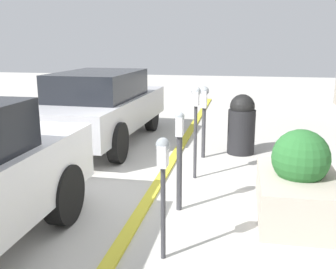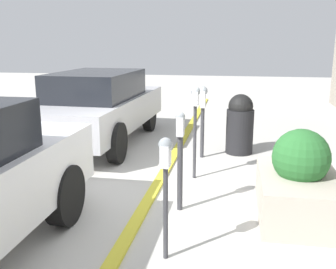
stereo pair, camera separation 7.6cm
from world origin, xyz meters
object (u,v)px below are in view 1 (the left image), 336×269
at_px(parking_meter_second, 179,150).
at_px(parking_meter_nearest, 163,170).
at_px(parked_car_middle, 102,105).
at_px(parking_meter_middle, 196,112).
at_px(planter_box, 298,185).
at_px(parking_meter_fourth, 204,108).
at_px(trash_bin, 242,124).

bearing_deg(parking_meter_second, parking_meter_nearest, -178.50).
bearing_deg(parking_meter_second, parked_car_middle, 35.11).
xyz_separation_m(parking_meter_second, parked_car_middle, (3.17, 2.23, 0.00)).
height_order(parking_meter_second, parking_meter_middle, parking_meter_middle).
xyz_separation_m(planter_box, parked_car_middle, (3.10, 3.74, 0.40)).
bearing_deg(parking_meter_fourth, parking_meter_second, 178.41).
xyz_separation_m(parking_meter_second, trash_bin, (2.91, -0.78, -0.24)).
height_order(parking_meter_second, parked_car_middle, parked_car_middle).
bearing_deg(parking_meter_middle, trash_bin, -23.88).
distance_m(parking_meter_fourth, parked_car_middle, 2.40).
height_order(parking_meter_second, planter_box, parking_meter_second).
bearing_deg(parking_meter_fourth, planter_box, -148.96).
height_order(parking_meter_nearest, parking_meter_fourth, parking_meter_fourth).
distance_m(parking_meter_fourth, trash_bin, 0.91).
xyz_separation_m(parking_meter_nearest, parking_meter_second, (1.22, 0.03, -0.13)).
relative_size(parking_meter_nearest, planter_box, 0.83).
relative_size(parking_meter_nearest, parking_meter_middle, 0.86).
relative_size(planter_box, parked_car_middle, 0.35).
bearing_deg(parked_car_middle, trash_bin, -92.88).
xyz_separation_m(parked_car_middle, trash_bin, (-0.25, -3.00, -0.24)).
height_order(parking_meter_nearest, trash_bin, parking_meter_nearest).
xyz_separation_m(parking_meter_fourth, planter_box, (-2.41, -1.45, -0.54)).
xyz_separation_m(parking_meter_middle, trash_bin, (1.63, -0.72, -0.51)).
distance_m(parking_meter_second, parked_car_middle, 3.87).
distance_m(parking_meter_middle, parking_meter_fourth, 1.20).
distance_m(parking_meter_second, planter_box, 1.57).
bearing_deg(trash_bin, planter_box, -165.41).
height_order(parking_meter_nearest, parking_meter_middle, parking_meter_middle).
height_order(parking_meter_middle, trash_bin, parking_meter_middle).
bearing_deg(trash_bin, parked_car_middle, 85.17).
bearing_deg(parking_meter_nearest, parked_car_middle, 27.23).
relative_size(parking_meter_nearest, trash_bin, 1.09).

